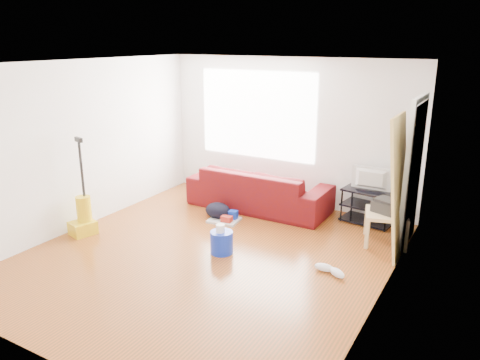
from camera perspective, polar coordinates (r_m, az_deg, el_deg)
The scene contains 13 objects.
room at distance 6.00m, azimuth -2.77°, elevation 2.09°, with size 4.51×5.01×2.51m.
sofa at distance 8.03m, azimuth 2.32°, elevation -3.42°, with size 2.39×0.93×0.70m, color #450915.
tv_stand at distance 7.58m, azimuth 15.35°, elevation -3.06°, with size 0.83×0.55×0.54m.
tv at distance 7.44m, azimuth 15.61°, elevation 0.10°, with size 0.61×0.08×0.35m, color black.
side_table at distance 6.87m, azimuth 17.44°, elevation -4.37°, with size 0.70×0.70×0.46m.
printer at distance 6.81m, azimuth 17.56°, elevation -3.05°, with size 0.44×0.39×0.19m.
bucket at distance 6.42m, azimuth -2.24°, elevation -8.83°, with size 0.31×0.31×0.31m, color #112CBB.
toilet_paper at distance 6.32m, azimuth -2.40°, elevation -7.19°, with size 0.12×0.12×0.11m, color white.
cleaning_tray at distance 7.44m, azimuth -1.81°, elevation -4.67°, with size 0.51×0.43×0.17m.
backpack at distance 7.60m, azimuth -2.68°, elevation -4.62°, with size 0.45×0.36×0.25m, color black.
sneakers at distance 5.96m, azimuth 10.97°, elevation -10.73°, with size 0.44×0.23×0.10m.
vacuum at distance 7.29m, azimuth -18.57°, elevation -4.24°, with size 0.38×0.41×1.44m.
door_panel at distance 6.71m, azimuth 18.07°, elevation -8.50°, with size 0.04×0.75×1.88m, color tan.
Camera 1 is at (3.22, -4.73, 2.78)m, focal length 35.00 mm.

